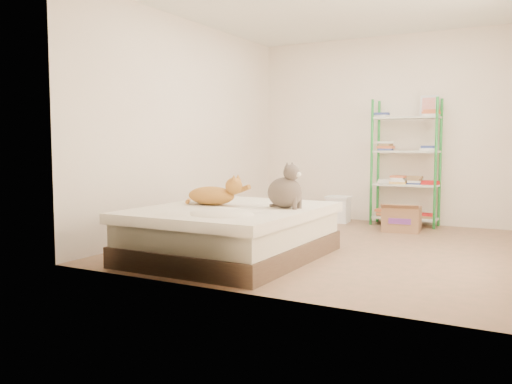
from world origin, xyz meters
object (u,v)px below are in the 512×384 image
Objects in this scene: shelf_unit at (406,166)px; cardboard_box at (402,219)px; grey_cat at (285,186)px; white_bin at (338,209)px; orange_cat at (211,193)px; bed at (232,232)px.

shelf_unit is 3.57× the size of cardboard_box.
white_bin is at bearing 14.06° from grey_cat.
grey_cat is at bearing 1.34° from orange_cat.
shelf_unit is (1.24, 2.86, 0.20)m from orange_cat.
white_bin is at bearing 153.12° from cardboard_box.
orange_cat is at bearing 103.45° from grey_cat.
bed is 2.61m from cardboard_box.
cardboard_box is (1.05, 2.39, -0.09)m from bed.
cardboard_box is at bearing 53.15° from orange_cat.
grey_cat reaches higher than bed.
orange_cat is 3.13m from shelf_unit.
shelf_unit is (0.48, 2.75, 0.10)m from grey_cat.
orange_cat is at bearing 166.13° from bed.
grey_cat is at bearing -81.03° from white_bin.
bed is at bearing -20.95° from orange_cat.
bed is 1.11× the size of shelf_unit.
shelf_unit reaches higher than cardboard_box.
white_bin is (-0.89, -0.17, -0.62)m from shelf_unit.
shelf_unit reaches higher than white_bin.
white_bin is at bearing 88.63° from bed.
shelf_unit reaches higher than orange_cat.
orange_cat reaches higher than cardboard_box.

